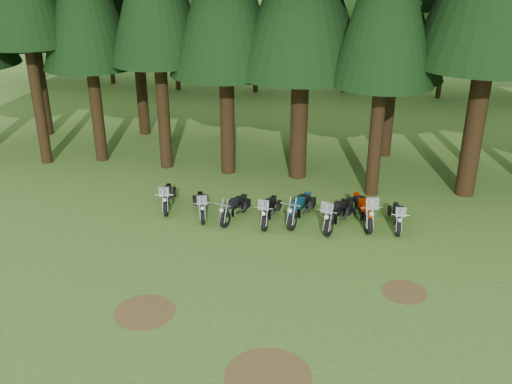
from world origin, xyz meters
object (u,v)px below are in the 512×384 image
(motorcycle_7, at_px, (397,217))
(motorcycle_1, at_px, (201,206))
(motorcycle_6, at_px, (362,211))
(motorcycle_3, at_px, (269,211))
(motorcycle_4, at_px, (300,209))
(motorcycle_5, at_px, (336,215))
(motorcycle_2, at_px, (235,209))
(motorcycle_0, at_px, (167,198))

(motorcycle_7, bearing_deg, motorcycle_1, -179.44)
(motorcycle_1, bearing_deg, motorcycle_6, -14.19)
(motorcycle_3, height_order, motorcycle_6, motorcycle_6)
(motorcycle_4, relative_size, motorcycle_5, 1.03)
(motorcycle_4, bearing_deg, motorcycle_1, -162.38)
(motorcycle_1, bearing_deg, motorcycle_4, -14.42)
(motorcycle_1, height_order, motorcycle_5, motorcycle_5)
(motorcycle_4, xyz_separation_m, motorcycle_7, (3.66, 0.10, -0.08))
(motorcycle_2, relative_size, motorcycle_6, 0.84)
(motorcycle_4, bearing_deg, motorcycle_5, 1.02)
(motorcycle_3, bearing_deg, motorcycle_0, 176.45)
(motorcycle_0, distance_m, motorcycle_3, 4.29)
(motorcycle_5, bearing_deg, motorcycle_0, -166.73)
(motorcycle_3, distance_m, motorcycle_4, 1.19)
(motorcycle_3, bearing_deg, motorcycle_7, 8.24)
(motorcycle_1, bearing_deg, motorcycle_0, 144.24)
(motorcycle_3, distance_m, motorcycle_6, 3.55)
(motorcycle_4, bearing_deg, motorcycle_6, 18.23)
(motorcycle_0, height_order, motorcycle_1, motorcycle_0)
(motorcycle_1, xyz_separation_m, motorcycle_6, (6.21, 0.55, 0.09))
(motorcycle_5, bearing_deg, motorcycle_2, -162.35)
(motorcycle_0, height_order, motorcycle_2, motorcycle_0)
(motorcycle_4, xyz_separation_m, motorcycle_6, (2.36, 0.22, 0.03))
(motorcycle_0, bearing_deg, motorcycle_2, -23.66)
(motorcycle_4, height_order, motorcycle_5, motorcycle_5)
(motorcycle_3, height_order, motorcycle_5, motorcycle_5)
(motorcycle_0, bearing_deg, motorcycle_7, -14.42)
(motorcycle_0, distance_m, motorcycle_4, 5.41)
(motorcycle_3, bearing_deg, motorcycle_4, 19.72)
(motorcycle_0, relative_size, motorcycle_2, 1.02)
(motorcycle_5, xyz_separation_m, motorcycle_6, (0.95, 0.52, 0.04))
(motorcycle_3, xyz_separation_m, motorcycle_6, (3.50, 0.57, 0.07))
(motorcycle_6, distance_m, motorcycle_7, 1.31)
(motorcycle_2, bearing_deg, motorcycle_3, 15.27)
(motorcycle_1, relative_size, motorcycle_4, 0.85)
(motorcycle_1, relative_size, motorcycle_6, 0.81)
(motorcycle_0, bearing_deg, motorcycle_5, -17.82)
(motorcycle_3, bearing_deg, motorcycle_2, -177.04)
(motorcycle_7, bearing_deg, motorcycle_4, 178.91)
(motorcycle_1, bearing_deg, motorcycle_3, -19.68)
(motorcycle_3, distance_m, motorcycle_7, 4.82)
(motorcycle_3, relative_size, motorcycle_4, 0.92)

